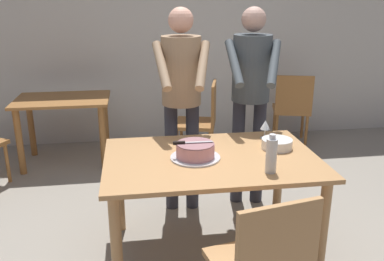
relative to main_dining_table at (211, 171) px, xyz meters
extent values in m
plane|color=gray|center=(0.00, 0.00, -0.64)|extent=(14.00, 14.00, 0.00)
cube|color=beige|center=(0.00, 2.64, 0.71)|extent=(10.00, 0.12, 2.70)
cube|color=tan|center=(0.00, 0.00, 0.09)|extent=(1.46, 0.97, 0.03)
cylinder|color=tan|center=(-0.65, -0.41, -0.28)|extent=(0.07, 0.07, 0.72)
cylinder|color=tan|center=(0.65, -0.41, -0.28)|extent=(0.07, 0.07, 0.72)
cylinder|color=tan|center=(-0.65, 0.41, -0.28)|extent=(0.07, 0.07, 0.72)
cylinder|color=tan|center=(0.65, 0.41, -0.28)|extent=(0.07, 0.07, 0.72)
cylinder|color=silver|center=(-0.11, -0.01, 0.11)|extent=(0.34, 0.34, 0.01)
cylinder|color=#D18C93|center=(-0.11, -0.01, 0.17)|extent=(0.26, 0.26, 0.09)
cylinder|color=#926267|center=(-0.11, -0.01, 0.21)|extent=(0.25, 0.25, 0.01)
cube|color=silver|center=(-0.09, -0.01, 0.22)|extent=(0.20, 0.02, 0.00)
cube|color=black|center=(-0.22, -0.01, 0.22)|extent=(0.08, 0.03, 0.02)
cylinder|color=white|center=(0.50, 0.09, 0.11)|extent=(0.22, 0.22, 0.01)
cylinder|color=white|center=(0.50, 0.09, 0.12)|extent=(0.22, 0.22, 0.01)
cylinder|color=white|center=(0.50, 0.09, 0.13)|extent=(0.22, 0.22, 0.01)
cylinder|color=white|center=(0.50, 0.09, 0.14)|extent=(0.22, 0.22, 0.01)
cylinder|color=white|center=(0.50, 0.09, 0.15)|extent=(0.22, 0.22, 0.01)
cylinder|color=white|center=(0.50, 0.09, 0.16)|extent=(0.22, 0.22, 0.01)
cylinder|color=white|center=(0.50, 0.09, 0.17)|extent=(0.22, 0.22, 0.01)
cylinder|color=silver|center=(0.48, 0.32, 0.11)|extent=(0.07, 0.07, 0.00)
cylinder|color=silver|center=(0.48, 0.32, 0.15)|extent=(0.01, 0.01, 0.07)
cone|color=silver|center=(0.48, 0.32, 0.22)|extent=(0.08, 0.08, 0.07)
cylinder|color=silver|center=(0.31, -0.31, 0.22)|extent=(0.07, 0.07, 0.22)
cylinder|color=silver|center=(0.31, -0.31, 0.34)|extent=(0.04, 0.04, 0.03)
cylinder|color=#2D2D38|center=(-0.03, 0.70, -0.17)|extent=(0.11, 0.11, 0.95)
cylinder|color=#2D2D38|center=(-0.21, 0.71, -0.17)|extent=(0.11, 0.11, 0.95)
cylinder|color=#997A5B|center=(-0.12, 0.70, 0.58)|extent=(0.32, 0.32, 0.55)
sphere|color=tan|center=(-0.12, 0.70, 0.98)|extent=(0.20, 0.20, 0.20)
cylinder|color=#997A5B|center=(0.02, 0.51, 0.66)|extent=(0.19, 0.42, 0.34)
cylinder|color=#997A5B|center=(-0.29, 0.54, 0.66)|extent=(0.12, 0.42, 0.34)
cylinder|color=#2D2D38|center=(0.57, 0.72, -0.17)|extent=(0.11, 0.11, 0.95)
cylinder|color=#2D2D38|center=(0.39, 0.75, -0.17)|extent=(0.11, 0.11, 0.95)
cylinder|color=#3F474C|center=(0.48, 0.73, 0.58)|extent=(0.32, 0.32, 0.55)
sphere|color=tan|center=(0.48, 0.73, 0.98)|extent=(0.20, 0.20, 0.20)
cylinder|color=#3F474C|center=(0.59, 0.52, 0.66)|extent=(0.23, 0.41, 0.34)
cylinder|color=#3F474C|center=(0.29, 0.59, 0.66)|extent=(0.07, 0.42, 0.34)
cube|color=tan|center=(0.13, -0.99, 0.03)|extent=(0.44, 0.12, 0.45)
cube|color=#9E6633|center=(-1.27, 1.94, 0.08)|extent=(1.00, 0.70, 0.03)
cylinder|color=#9E6633|center=(-1.70, 1.67, -0.29)|extent=(0.07, 0.07, 0.71)
cylinder|color=#9E6633|center=(-0.85, 1.67, -0.29)|extent=(0.07, 0.07, 0.71)
cylinder|color=#9E6633|center=(-1.70, 2.22, -0.29)|extent=(0.07, 0.07, 0.71)
cylinder|color=#9E6633|center=(-0.85, 2.22, -0.29)|extent=(0.07, 0.07, 0.71)
cube|color=#9E6633|center=(0.17, 1.80, -0.21)|extent=(0.54, 0.54, 0.04)
cylinder|color=#9E6633|center=(-0.05, 1.67, -0.44)|extent=(0.04, 0.04, 0.41)
cylinder|color=#9E6633|center=(0.04, 2.02, -0.44)|extent=(0.04, 0.04, 0.41)
cylinder|color=#9E6633|center=(0.30, 1.57, -0.44)|extent=(0.04, 0.04, 0.41)
cylinder|color=#9E6633|center=(0.39, 1.93, -0.44)|extent=(0.04, 0.04, 0.41)
cube|color=#9E6633|center=(0.37, 1.74, 0.03)|extent=(0.14, 0.43, 0.45)
cylinder|color=#9E6633|center=(-1.78, 1.47, -0.44)|extent=(0.04, 0.04, 0.41)
cube|color=#9E6633|center=(1.46, 2.21, -0.21)|extent=(0.54, 0.54, 0.04)
cylinder|color=#9E6633|center=(1.34, 2.43, -0.44)|extent=(0.04, 0.04, 0.41)
cylinder|color=#9E6633|center=(1.69, 2.33, -0.44)|extent=(0.04, 0.04, 0.41)
cylinder|color=#9E6633|center=(1.24, 2.08, -0.44)|extent=(0.04, 0.04, 0.41)
cylinder|color=#9E6633|center=(1.59, 1.98, -0.44)|extent=(0.04, 0.04, 0.41)
cube|color=#9E6633|center=(1.41, 2.01, 0.03)|extent=(0.43, 0.15, 0.45)
camera|label=1|loc=(-0.52, -2.57, 1.16)|focal=38.53mm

